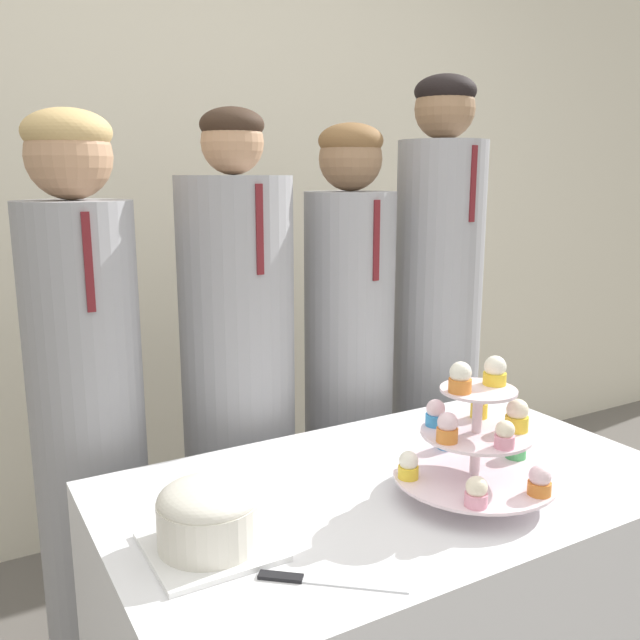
# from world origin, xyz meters

# --- Properties ---
(wall_back) EXTENTS (9.00, 0.06, 2.70)m
(wall_back) POSITION_xyz_m (0.00, 1.79, 1.35)
(wall_back) COLOR beige
(wall_back) RESTS_ON ground_plane
(table) EXTENTS (1.22, 0.71, 0.73)m
(table) POSITION_xyz_m (0.00, 0.35, 0.36)
(table) COLOR white
(table) RESTS_ON ground_plane
(round_cake) EXTENTS (0.22, 0.22, 0.13)m
(round_cake) POSITION_xyz_m (-0.44, 0.31, 0.79)
(round_cake) COLOR white
(round_cake) RESTS_ON table
(cake_knife) EXTENTS (0.20, 0.17, 0.01)m
(cake_knife) POSITION_xyz_m (-0.33, 0.14, 0.73)
(cake_knife) COLOR silver
(cake_knife) RESTS_ON table
(cupcake_stand) EXTENTS (0.33, 0.33, 0.29)m
(cupcake_stand) POSITION_xyz_m (0.11, 0.23, 0.85)
(cupcake_stand) COLOR silver
(cupcake_stand) RESTS_ON table
(student_0) EXTENTS (0.27, 0.28, 1.52)m
(student_0) POSITION_xyz_m (-0.51, 0.94, 0.74)
(student_0) COLOR #939399
(student_0) RESTS_ON ground_plane
(student_1) EXTENTS (0.31, 0.32, 1.54)m
(student_1) POSITION_xyz_m (-0.11, 0.94, 0.72)
(student_1) COLOR #939399
(student_1) RESTS_ON ground_plane
(student_2) EXTENTS (0.27, 0.27, 1.51)m
(student_2) POSITION_xyz_m (0.25, 0.94, 0.73)
(student_2) COLOR #939399
(student_2) RESTS_ON ground_plane
(student_3) EXTENTS (0.28, 0.28, 1.67)m
(student_3) POSITION_xyz_m (0.58, 0.94, 0.80)
(student_3) COLOR #939399
(student_3) RESTS_ON ground_plane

